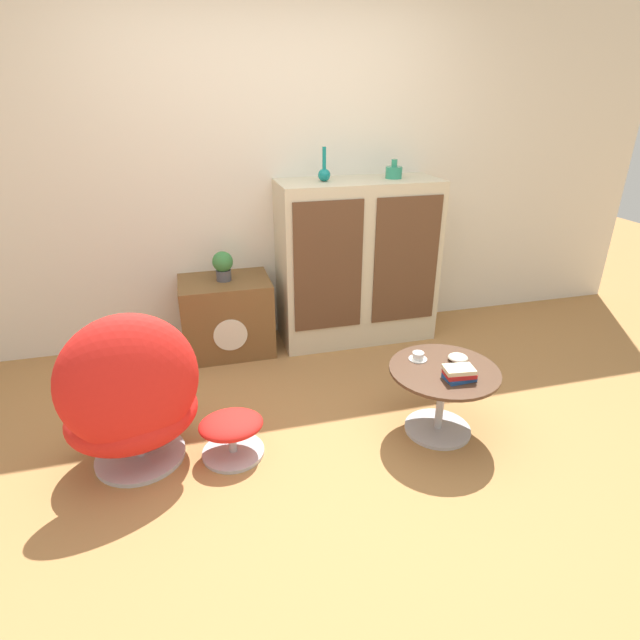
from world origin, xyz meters
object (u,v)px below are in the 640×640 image
at_px(ottoman, 231,430).
at_px(teacup, 418,357).
at_px(vase_inner_left, 394,172).
at_px(book_stack, 459,374).
at_px(vase_leftmost, 324,173).
at_px(potted_plant, 223,265).
at_px(egg_chair, 132,399).
at_px(tv_console, 227,316).
at_px(bowl, 458,358).
at_px(coffee_table, 442,390).
at_px(sideboard, 357,262).

distance_m(ottoman, teacup, 1.11).
bearing_deg(vase_inner_left, book_stack, -97.06).
height_order(vase_leftmost, book_stack, vase_leftmost).
distance_m(potted_plant, teacup, 1.56).
relative_size(egg_chair, book_stack, 5.27).
distance_m(tv_console, bowl, 1.74).
height_order(ottoman, vase_inner_left, vase_inner_left).
height_order(egg_chair, bowl, egg_chair).
bearing_deg(vase_leftmost, egg_chair, -137.85).
relative_size(coffee_table, vase_leftmost, 2.63).
distance_m(egg_chair, teacup, 1.55).
relative_size(sideboard, teacup, 11.82).
distance_m(ottoman, coffee_table, 1.18).
height_order(sideboard, vase_inner_left, vase_inner_left).
xyz_separation_m(tv_console, book_stack, (1.09, -1.45, 0.16)).
height_order(vase_inner_left, bowl, vase_inner_left).
distance_m(coffee_table, bowl, 0.20).
bearing_deg(ottoman, coffee_table, -4.78).
relative_size(potted_plant, bowl, 1.90).
bearing_deg(vase_inner_left, tv_console, 179.99).
bearing_deg(tv_console, ottoman, -94.61).
relative_size(egg_chair, ottoman, 2.61).
bearing_deg(coffee_table, potted_plant, 128.83).
distance_m(tv_console, book_stack, 1.82).
bearing_deg(book_stack, teacup, 114.20).
bearing_deg(bowl, coffee_table, -150.19).
height_order(egg_chair, teacup, egg_chair).
height_order(egg_chair, vase_inner_left, vase_inner_left).
bearing_deg(ottoman, potted_plant, 85.27).
bearing_deg(tv_console, book_stack, -52.98).
distance_m(coffee_table, vase_inner_left, 1.67).
xyz_separation_m(tv_console, potted_plant, (0.00, 0.00, 0.40)).
relative_size(sideboard, potted_plant, 5.78).
relative_size(sideboard, coffee_table, 2.03).
height_order(tv_console, egg_chair, egg_chair).
relative_size(egg_chair, potted_plant, 4.20).
bearing_deg(coffee_table, teacup, 125.06).
xyz_separation_m(coffee_table, vase_inner_left, (0.20, 1.33, 1.00)).
relative_size(sideboard, vase_leftmost, 5.33).
height_order(vase_inner_left, book_stack, vase_inner_left).
xyz_separation_m(egg_chair, book_stack, (1.66, -0.25, 0.04)).
distance_m(sideboard, teacup, 1.20).
distance_m(tv_console, teacup, 1.55).
xyz_separation_m(potted_plant, bowl, (1.19, -1.26, -0.25)).
distance_m(egg_chair, vase_leftmost, 1.99).
bearing_deg(bowl, book_stack, -117.94).
relative_size(tv_console, egg_chair, 0.73).
relative_size(sideboard, tv_console, 1.89).
distance_m(ottoman, book_stack, 1.25).
xyz_separation_m(ottoman, potted_plant, (0.10, 1.23, 0.53)).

